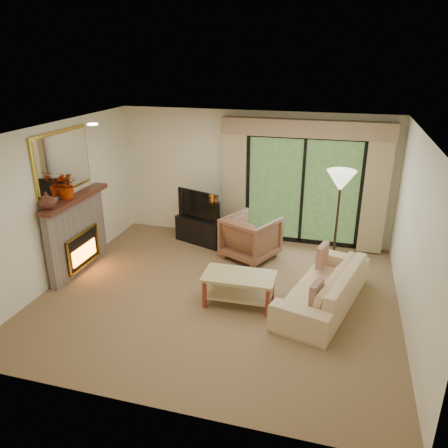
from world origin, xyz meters
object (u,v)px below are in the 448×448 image
(media_console, at_px, (202,230))
(sofa, at_px, (323,286))
(armchair, at_px, (251,237))
(coffee_table, at_px, (239,289))

(media_console, distance_m, sofa, 3.11)
(sofa, bearing_deg, armchair, -118.50)
(media_console, height_order, coffee_table, media_console)
(media_console, bearing_deg, sofa, -15.59)
(media_console, xyz_separation_m, armchair, (1.11, -0.46, 0.15))
(armchair, distance_m, coffee_table, 1.67)
(sofa, height_order, coffee_table, sofa)
(sofa, bearing_deg, coffee_table, -61.13)
(coffee_table, bearing_deg, armchair, 94.81)
(armchair, relative_size, coffee_table, 0.83)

